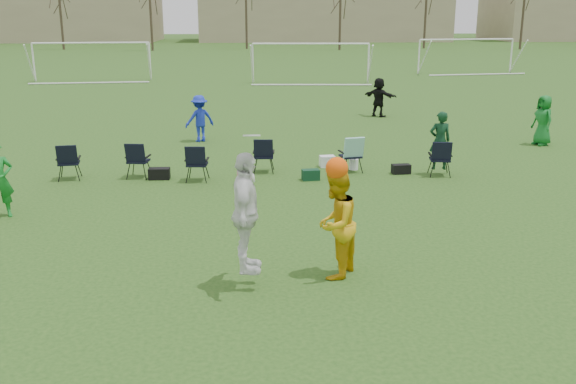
{
  "coord_description": "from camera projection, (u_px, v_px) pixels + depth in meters",
  "views": [
    {
      "loc": [
        -0.0,
        -8.93,
        4.26
      ],
      "look_at": [
        0.67,
        1.81,
        1.25
      ],
      "focal_mm": 40.0,
      "sensor_mm": 36.0,
      "label": 1
    }
  ],
  "objects": [
    {
      "name": "ground",
      "position": [
        251.0,
        304.0,
        9.73
      ],
      "size": [
        260.0,
        260.0,
        0.0
      ],
      "primitive_type": "plane",
      "color": "#214916",
      "rests_on": "ground"
    },
    {
      "name": "fielder_blue",
      "position": [
        200.0,
        119.0,
        21.82
      ],
      "size": [
        1.18,
        0.98,
        1.58
      ],
      "primitive_type": "imported",
      "rotation": [
        0.0,
        0.0,
        3.61
      ],
      "color": "#182CB8",
      "rests_on": "ground"
    },
    {
      "name": "fielder_green_far",
      "position": [
        543.0,
        120.0,
        21.25
      ],
      "size": [
        0.74,
        0.93,
        1.66
      ],
      "primitive_type": "imported",
      "rotation": [
        0.0,
        0.0,
        -1.28
      ],
      "color": "#136A23",
      "rests_on": "ground"
    },
    {
      "name": "fielder_black",
      "position": [
        379.0,
        97.0,
        27.13
      ],
      "size": [
        1.46,
        1.37,
        1.64
      ],
      "primitive_type": "imported",
      "rotation": [
        0.0,
        0.0,
        2.42
      ],
      "color": "black",
      "rests_on": "ground"
    },
    {
      "name": "center_contest",
      "position": [
        295.0,
        218.0,
        10.27
      ],
      "size": [
        2.26,
        1.52,
        2.53
      ],
      "color": "white",
      "rests_on": "ground"
    },
    {
      "name": "sideline_setup",
      "position": [
        274.0,
        157.0,
        17.26
      ],
      "size": [
        10.58,
        2.15,
        1.73
      ],
      "color": "#0E341C",
      "rests_on": "ground"
    },
    {
      "name": "goal_left",
      "position": [
        92.0,
        50.0,
        41.29
      ],
      "size": [
        7.39,
        0.76,
        2.46
      ],
      "rotation": [
        0.0,
        0.0,
        0.09
      ],
      "color": "white",
      "rests_on": "ground"
    },
    {
      "name": "goal_mid",
      "position": [
        311.0,
        51.0,
        40.21
      ],
      "size": [
        7.4,
        0.63,
        2.46
      ],
      "rotation": [
        0.0,
        0.0,
        -0.07
      ],
      "color": "white",
      "rests_on": "ground"
    },
    {
      "name": "goal_right",
      "position": [
        467.0,
        46.0,
        46.7
      ],
      "size": [
        7.35,
        1.14,
        2.46
      ],
      "rotation": [
        0.0,
        0.0,
        0.14
      ],
      "color": "white",
      "rests_on": "ground"
    },
    {
      "name": "tree_line",
      "position": [
        248.0,
        6.0,
        75.5
      ],
      "size": [
        110.28,
        3.28,
        11.4
      ],
      "color": "#382B21",
      "rests_on": "ground"
    },
    {
      "name": "building_row",
      "position": [
        289.0,
        1.0,
        100.79
      ],
      "size": [
        126.0,
        16.0,
        13.0
      ],
      "color": "tan",
      "rests_on": "ground"
    }
  ]
}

